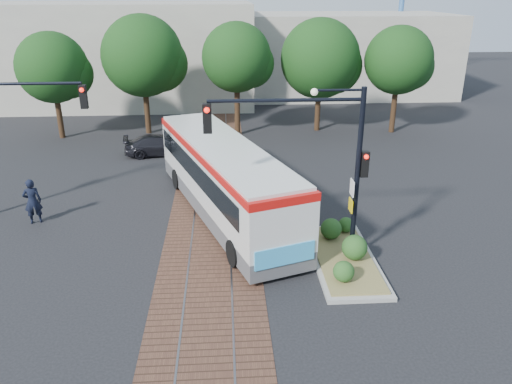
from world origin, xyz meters
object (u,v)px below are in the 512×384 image
(signal_pole_main, at_px, (323,150))
(traffic_island, at_px, (344,252))
(parked_car, at_px, (159,145))
(signal_pole_left, at_px, (3,127))
(city_bus, at_px, (224,176))
(officer, at_px, (32,201))

(signal_pole_main, bearing_deg, traffic_island, -5.36)
(signal_pole_main, height_order, parked_car, signal_pole_main)
(signal_pole_left, bearing_deg, city_bus, -3.99)
(officer, height_order, parked_car, officer)
(signal_pole_main, distance_m, officer, 12.25)
(city_bus, height_order, signal_pole_main, signal_pole_main)
(signal_pole_left, xyz_separation_m, officer, (1.03, -1.00, -2.90))
(city_bus, distance_m, signal_pole_main, 5.84)
(traffic_island, distance_m, officer, 12.78)
(signal_pole_left, bearing_deg, signal_pole_main, -21.45)
(city_bus, bearing_deg, signal_pole_main, -70.83)
(traffic_island, bearing_deg, signal_pole_left, 159.64)
(city_bus, bearing_deg, parked_car, 94.72)
(signal_pole_main, distance_m, signal_pole_left, 13.14)
(signal_pole_left, bearing_deg, parked_car, 56.93)
(officer, bearing_deg, parked_car, -133.70)
(city_bus, xyz_separation_m, traffic_island, (4.25, -4.27, -1.43))
(city_bus, height_order, parked_car, city_bus)
(city_bus, distance_m, traffic_island, 6.19)
(signal_pole_main, height_order, signal_pole_left, signal_pole_main)
(signal_pole_main, bearing_deg, officer, 161.24)
(traffic_island, bearing_deg, officer, 162.24)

